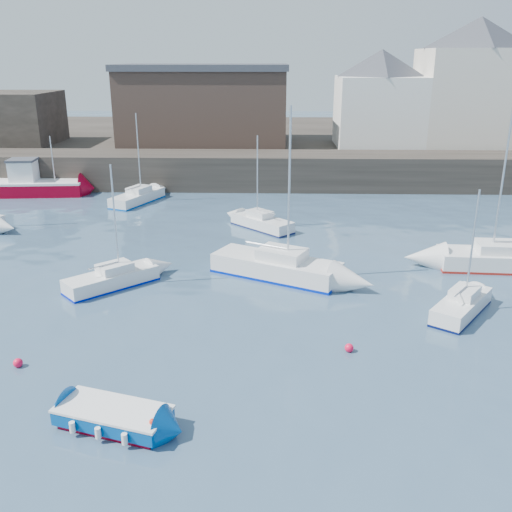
{
  "coord_description": "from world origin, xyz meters",
  "views": [
    {
      "loc": [
        0.78,
        -15.35,
        11.11
      ],
      "look_at": [
        0.0,
        12.0,
        1.5
      ],
      "focal_mm": 40.0,
      "sensor_mm": 36.0,
      "label": 1
    }
  ],
  "objects_px": {
    "fishing_boat": "(36,184)",
    "buoy_mid": "(349,351)",
    "buoy_far": "(305,260)",
    "sailboat_a": "(112,279)",
    "sailboat_h": "(138,197)",
    "sailboat_d": "(503,259)",
    "sailboat_c": "(462,305)",
    "buoy_near": "(19,367)",
    "sailboat_f": "(262,222)",
    "sailboat_b": "(277,266)",
    "blue_dinghy": "(113,416)"
  },
  "relations": [
    {
      "from": "sailboat_d",
      "to": "sailboat_f",
      "type": "distance_m",
      "value": 15.35
    },
    {
      "from": "blue_dinghy",
      "to": "sailboat_d",
      "type": "relative_size",
      "value": 0.44
    },
    {
      "from": "sailboat_f",
      "to": "buoy_mid",
      "type": "height_order",
      "value": "sailboat_f"
    },
    {
      "from": "sailboat_b",
      "to": "buoy_near",
      "type": "xyz_separation_m",
      "value": [
        -9.83,
        -9.65,
        -0.58
      ]
    },
    {
      "from": "fishing_boat",
      "to": "sailboat_f",
      "type": "distance_m",
      "value": 21.52
    },
    {
      "from": "sailboat_d",
      "to": "sailboat_c",
      "type": "bearing_deg",
      "value": -124.4
    },
    {
      "from": "blue_dinghy",
      "to": "buoy_far",
      "type": "distance_m",
      "value": 17.25
    },
    {
      "from": "sailboat_b",
      "to": "blue_dinghy",
      "type": "bearing_deg",
      "value": -111.6
    },
    {
      "from": "sailboat_a",
      "to": "sailboat_b",
      "type": "distance_m",
      "value": 8.54
    },
    {
      "from": "blue_dinghy",
      "to": "buoy_near",
      "type": "relative_size",
      "value": 10.93
    },
    {
      "from": "fishing_boat",
      "to": "sailboat_h",
      "type": "bearing_deg",
      "value": -15.26
    },
    {
      "from": "blue_dinghy",
      "to": "buoy_near",
      "type": "distance_m",
      "value": 5.83
    },
    {
      "from": "sailboat_b",
      "to": "sailboat_h",
      "type": "relative_size",
      "value": 1.28
    },
    {
      "from": "fishing_boat",
      "to": "buoy_mid",
      "type": "height_order",
      "value": "fishing_boat"
    },
    {
      "from": "sailboat_f",
      "to": "buoy_near",
      "type": "height_order",
      "value": "sailboat_f"
    },
    {
      "from": "buoy_mid",
      "to": "buoy_far",
      "type": "relative_size",
      "value": 0.87
    },
    {
      "from": "buoy_far",
      "to": "buoy_mid",
      "type": "bearing_deg",
      "value": -83.8
    },
    {
      "from": "sailboat_b",
      "to": "buoy_far",
      "type": "bearing_deg",
      "value": 57.11
    },
    {
      "from": "fishing_boat",
      "to": "sailboat_c",
      "type": "relative_size",
      "value": 1.33
    },
    {
      "from": "sailboat_d",
      "to": "buoy_far",
      "type": "height_order",
      "value": "sailboat_d"
    },
    {
      "from": "sailboat_a",
      "to": "buoy_mid",
      "type": "xyz_separation_m",
      "value": [
        11.22,
        -6.44,
        -0.44
      ]
    },
    {
      "from": "sailboat_b",
      "to": "sailboat_c",
      "type": "bearing_deg",
      "value": -27.9
    },
    {
      "from": "sailboat_b",
      "to": "sailboat_f",
      "type": "distance_m",
      "value": 9.01
    },
    {
      "from": "sailboat_c",
      "to": "buoy_mid",
      "type": "distance_m",
      "value": 6.66
    },
    {
      "from": "buoy_mid",
      "to": "sailboat_c",
      "type": "bearing_deg",
      "value": 33.53
    },
    {
      "from": "blue_dinghy",
      "to": "buoy_far",
      "type": "xyz_separation_m",
      "value": [
        6.91,
        15.8,
        -0.38
      ]
    },
    {
      "from": "sailboat_d",
      "to": "buoy_mid",
      "type": "xyz_separation_m",
      "value": [
        -9.67,
        -9.7,
        -0.54
      ]
    },
    {
      "from": "buoy_mid",
      "to": "fishing_boat",
      "type": "bearing_deg",
      "value": 130.99
    },
    {
      "from": "sailboat_c",
      "to": "buoy_near",
      "type": "xyz_separation_m",
      "value": [
        -18.21,
        -5.21,
        -0.44
      ]
    },
    {
      "from": "sailboat_c",
      "to": "buoy_far",
      "type": "relative_size",
      "value": 14.07
    },
    {
      "from": "sailboat_a",
      "to": "buoy_near",
      "type": "bearing_deg",
      "value": -100.31
    },
    {
      "from": "buoy_near",
      "to": "sailboat_b",
      "type": "bearing_deg",
      "value": 44.48
    },
    {
      "from": "sailboat_b",
      "to": "sailboat_d",
      "type": "relative_size",
      "value": 0.99
    },
    {
      "from": "sailboat_a",
      "to": "fishing_boat",
      "type": "bearing_deg",
      "value": 120.54
    },
    {
      "from": "sailboat_c",
      "to": "buoy_near",
      "type": "height_order",
      "value": "sailboat_c"
    },
    {
      "from": "sailboat_a",
      "to": "sailboat_f",
      "type": "distance_m",
      "value": 12.96
    },
    {
      "from": "sailboat_c",
      "to": "buoy_far",
      "type": "height_order",
      "value": "sailboat_c"
    },
    {
      "from": "buoy_far",
      "to": "blue_dinghy",
      "type": "bearing_deg",
      "value": -113.61
    },
    {
      "from": "sailboat_a",
      "to": "sailboat_b",
      "type": "relative_size",
      "value": 0.7
    },
    {
      "from": "fishing_boat",
      "to": "sailboat_c",
      "type": "distance_m",
      "value": 36.68
    },
    {
      "from": "sailboat_b",
      "to": "sailboat_h",
      "type": "xyz_separation_m",
      "value": [
        -11.05,
        15.96,
        -0.13
      ]
    },
    {
      "from": "sailboat_h",
      "to": "buoy_far",
      "type": "distance_m",
      "value": 18.46
    },
    {
      "from": "sailboat_d",
      "to": "sailboat_f",
      "type": "height_order",
      "value": "sailboat_d"
    },
    {
      "from": "fishing_boat",
      "to": "buoy_near",
      "type": "distance_m",
      "value": 30.01
    },
    {
      "from": "fishing_boat",
      "to": "buoy_far",
      "type": "xyz_separation_m",
      "value": [
        21.94,
        -15.88,
        -0.95
      ]
    },
    {
      "from": "fishing_boat",
      "to": "sailboat_f",
      "type": "height_order",
      "value": "sailboat_f"
    },
    {
      "from": "sailboat_a",
      "to": "buoy_far",
      "type": "height_order",
      "value": "sailboat_a"
    },
    {
      "from": "sailboat_c",
      "to": "buoy_near",
      "type": "bearing_deg",
      "value": -164.02
    },
    {
      "from": "fishing_boat",
      "to": "buoy_mid",
      "type": "distance_m",
      "value": 35.23
    },
    {
      "from": "sailboat_c",
      "to": "sailboat_h",
      "type": "relative_size",
      "value": 0.82
    }
  ]
}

